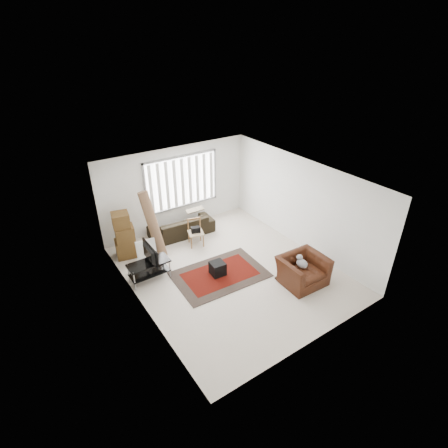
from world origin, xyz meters
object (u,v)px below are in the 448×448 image
(sofa, at_px, (181,224))
(side_chair, at_px, (196,231))
(tv_stand, at_px, (149,267))
(armchair, at_px, (303,269))
(moving_boxes, at_px, (124,237))

(sofa, bearing_deg, side_chair, 99.95)
(tv_stand, height_order, armchair, armchair)
(sofa, xyz_separation_m, side_chair, (0.08, -0.76, 0.06))
(side_chair, bearing_deg, armchair, -49.79)
(moving_boxes, bearing_deg, sofa, 5.17)
(tv_stand, xyz_separation_m, moving_boxes, (-0.11, 1.41, 0.25))
(moving_boxes, relative_size, side_chair, 1.68)
(moving_boxes, distance_m, armchair, 4.99)
(sofa, relative_size, side_chair, 2.50)
(tv_stand, bearing_deg, armchair, -35.60)
(sofa, bearing_deg, moving_boxes, 8.81)
(moving_boxes, bearing_deg, side_chair, -16.59)
(side_chair, bearing_deg, sofa, 113.20)
(sofa, relative_size, armchair, 1.73)
(moving_boxes, relative_size, armchair, 1.17)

